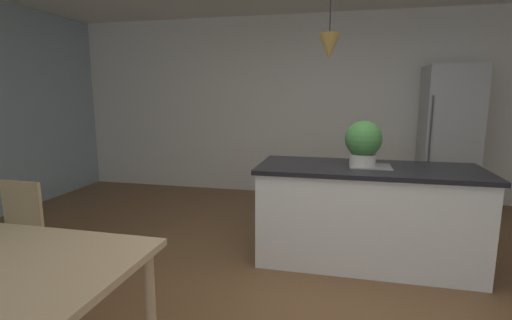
{
  "coord_description": "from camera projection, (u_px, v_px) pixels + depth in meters",
  "views": [
    {
      "loc": [
        0.2,
        -2.56,
        1.55
      ],
      "look_at": [
        -0.42,
        0.08,
        1.07
      ],
      "focal_mm": 26.44,
      "sensor_mm": 36.0,
      "label": 1
    }
  ],
  "objects": [
    {
      "name": "ground_plane",
      "position": [
        309.0,
        310.0,
        2.77
      ],
      "size": [
        10.0,
        8.4,
        0.04
      ],
      "primitive_type": "cube",
      "color": "brown"
    },
    {
      "name": "refrigerator",
      "position": [
        448.0,
        139.0,
        4.99
      ],
      "size": [
        0.67,
        0.67,
        1.91
      ],
      "color": "#B2B5B7",
      "rests_on": "ground_plane"
    },
    {
      "name": "chair_far_left",
      "position": [
        10.0,
        235.0,
        2.91
      ],
      "size": [
        0.43,
        0.43,
        0.87
      ],
      "color": "tan",
      "rests_on": "ground_plane"
    },
    {
      "name": "pendant_over_island_main",
      "position": [
        329.0,
        46.0,
        3.29
      ],
      "size": [
        0.19,
        0.19,
        0.85
      ],
      "color": "black"
    },
    {
      "name": "potted_plant_on_island",
      "position": [
        363.0,
        142.0,
        3.37
      ],
      "size": [
        0.33,
        0.33,
        0.42
      ],
      "color": "beige",
      "rests_on": "kitchen_island"
    },
    {
      "name": "kitchen_island",
      "position": [
        366.0,
        213.0,
        3.47
      ],
      "size": [
        1.98,
        0.83,
        0.91
      ],
      "color": "white",
      "rests_on": "ground_plane"
    },
    {
      "name": "wall_back_kitchen",
      "position": [
        331.0,
        107.0,
        5.66
      ],
      "size": [
        10.0,
        0.12,
        2.7
      ],
      "primitive_type": "cube",
      "color": "white",
      "rests_on": "ground_plane"
    }
  ]
}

